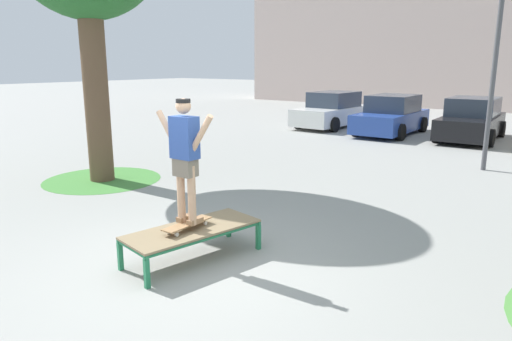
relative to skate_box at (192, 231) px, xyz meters
The scene contains 9 objects.
ground_plane 0.54m from the skate_box, 44.52° to the right, with size 120.00×120.00×0.00m, color #999993.
skate_box is the anchor object (origin of this frame).
skateboard 0.15m from the skate_box, 101.74° to the right, with size 0.20×0.80×0.09m.
skater 1.12m from the skate_box, 102.00° to the right, with size 1.00×0.28×1.69m.
grass_patch_near_left 5.37m from the skate_box, 156.96° to the left, with size 2.70×2.70×0.01m, color #47893D.
car_white 14.66m from the skate_box, 109.49° to the left, with size 2.06×4.27×1.50m.
car_blue 13.44m from the skate_box, 98.90° to the left, with size 1.93×4.21×1.50m.
car_black 13.65m from the skate_box, 86.91° to the left, with size 2.02×4.25×1.50m.
light_post 9.44m from the skate_box, 75.90° to the left, with size 0.36×0.36×5.83m.
Camera 1 is at (4.08, -4.20, 2.69)m, focal length 32.78 mm.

